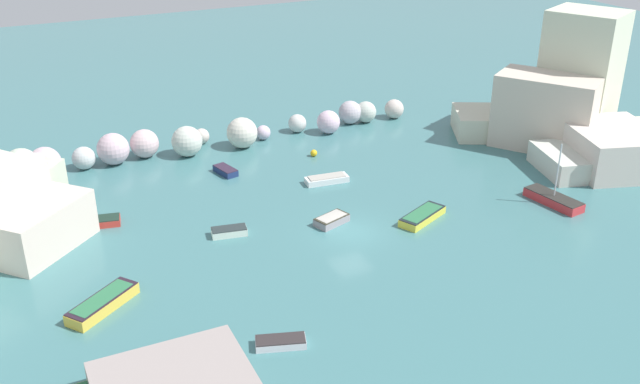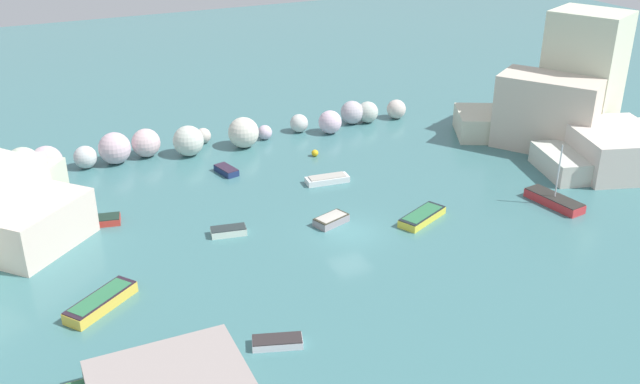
% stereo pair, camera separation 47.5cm
% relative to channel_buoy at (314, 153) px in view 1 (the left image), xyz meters
% --- Properties ---
extents(cove_water, '(160.00, 160.00, 0.00)m').
position_rel_channel_buoy_xyz_m(cove_water, '(-3.60, -13.30, -0.29)').
color(cove_water, '#3F7478').
rests_on(cove_water, ground).
extents(cliff_headland_right, '(19.51, 19.21, 11.13)m').
position_rel_channel_buoy_xyz_m(cliff_headland_right, '(21.27, -7.76, 2.87)').
color(cliff_headland_right, beige).
rests_on(cliff_headland_right, ground).
extents(rock_breakwater, '(35.81, 4.45, 2.65)m').
position_rel_channel_buoy_xyz_m(rock_breakwater, '(-8.71, 5.37, 0.89)').
color(rock_breakwater, beige).
rests_on(rock_breakwater, ground).
extents(channel_buoy, '(0.58, 0.58, 0.58)m').
position_rel_channel_buoy_xyz_m(channel_buoy, '(0.00, 0.00, 0.00)').
color(channel_buoy, gold).
rests_on(channel_buoy, cove_water).
extents(moored_boat_0, '(1.49, 2.39, 0.53)m').
position_rel_channel_buoy_xyz_m(moored_boat_0, '(-7.88, -0.24, -0.02)').
color(moored_boat_0, navy).
rests_on(moored_boat_0, cove_water).
extents(moored_boat_1, '(2.76, 1.79, 0.46)m').
position_rel_channel_buoy_xyz_m(moored_boat_1, '(-12.67, -22.48, -0.06)').
color(moored_boat_1, white).
rests_on(moored_boat_1, cove_water).
extents(moored_boat_2, '(2.01, 4.58, 4.63)m').
position_rel_channel_buoy_xyz_m(moored_boat_2, '(11.62, -15.84, 0.07)').
color(moored_boat_2, red).
rests_on(moored_boat_2, cove_water).
extents(moored_boat_3, '(3.35, 1.85, 0.53)m').
position_rel_channel_buoy_xyz_m(moored_boat_3, '(-18.70, -4.78, -0.02)').
color(moored_boat_3, red).
rests_on(moored_boat_3, cove_water).
extents(moored_boat_4, '(4.40, 3.73, 0.73)m').
position_rel_channel_buoy_xyz_m(moored_boat_4, '(-20.18, -15.10, 0.09)').
color(moored_boat_4, gold).
rests_on(moored_boat_4, cove_water).
extents(moored_boat_5, '(4.18, 2.91, 0.59)m').
position_rel_channel_buoy_xyz_m(moored_boat_5, '(1.69, -13.82, 0.02)').
color(moored_boat_5, yellow).
rests_on(moored_boat_5, cove_water).
extents(moored_boat_7, '(3.44, 1.50, 0.55)m').
position_rel_channel_buoy_xyz_m(moored_boat_7, '(-1.42, -5.28, -0.03)').
color(moored_boat_7, white).
rests_on(moored_boat_7, cove_water).
extents(moored_boat_8, '(2.65, 1.92, 0.58)m').
position_rel_channel_buoy_xyz_m(moored_boat_8, '(-4.20, -11.57, 0.01)').
color(moored_boat_8, gray).
rests_on(moored_boat_8, cove_water).
extents(moored_boat_9, '(2.47, 1.43, 0.53)m').
position_rel_channel_buoy_xyz_m(moored_boat_9, '(-11.04, -10.04, -0.03)').
color(moored_boat_9, white).
rests_on(moored_boat_9, cove_water).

